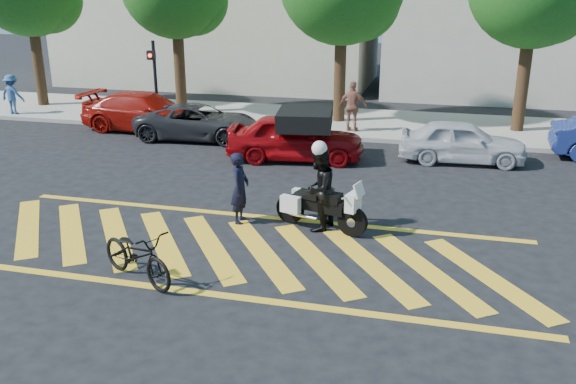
% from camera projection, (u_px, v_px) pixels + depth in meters
% --- Properties ---
extents(ground, '(90.00, 90.00, 0.00)m').
position_uv_depth(ground, '(239.00, 250.00, 12.53)').
color(ground, black).
rests_on(ground, ground).
extents(sidewalk, '(60.00, 5.00, 0.15)m').
position_uv_depth(sidewalk, '(339.00, 122.00, 23.49)').
color(sidewalk, '#9E998E').
rests_on(sidewalk, ground).
extents(crosswalk, '(12.33, 4.00, 0.01)m').
position_uv_depth(crosswalk, '(237.00, 250.00, 12.54)').
color(crosswalk, yellow).
rests_on(crosswalk, ground).
extents(signal_pole, '(0.28, 0.43, 3.20)m').
position_uv_depth(signal_pole, '(154.00, 76.00, 22.33)').
color(signal_pole, black).
rests_on(signal_pole, ground).
extents(officer_bike, '(0.40, 0.61, 1.64)m').
position_uv_depth(officer_bike, '(240.00, 188.00, 13.73)').
color(officer_bike, black).
rests_on(officer_bike, ground).
extents(bicycle, '(2.05, 1.51, 1.03)m').
position_uv_depth(bicycle, '(137.00, 255.00, 11.10)').
color(bicycle, black).
rests_on(bicycle, ground).
extents(police_motorcycle, '(2.17, 1.02, 0.98)m').
position_uv_depth(police_motorcycle, '(319.00, 206.00, 13.44)').
color(police_motorcycle, black).
rests_on(police_motorcycle, ground).
extents(officer_moto, '(0.93, 1.07, 1.86)m').
position_uv_depth(officer_moto, '(319.00, 189.00, 13.30)').
color(officer_moto, black).
rests_on(officer_moto, ground).
extents(red_convertible, '(4.36, 2.26, 1.42)m').
position_uv_depth(red_convertible, '(296.00, 137.00, 18.63)').
color(red_convertible, '#90060A').
rests_on(red_convertible, ground).
extents(parked_left, '(4.86, 2.13, 1.39)m').
position_uv_depth(parked_left, '(146.00, 112.00, 22.28)').
color(parked_left, '#980F09').
rests_on(parked_left, ground).
extents(parked_mid_left, '(4.44, 2.25, 1.20)m').
position_uv_depth(parked_mid_left, '(199.00, 122.00, 21.13)').
color(parked_mid_left, black).
rests_on(parked_mid_left, ground).
extents(parked_mid_right, '(3.84, 1.73, 1.28)m').
position_uv_depth(parked_mid_right, '(462.00, 142.00, 18.42)').
color(parked_mid_right, silver).
rests_on(parked_mid_right, ground).
extents(pedestrian_left, '(1.05, 0.64, 1.57)m').
position_uv_depth(pedestrian_left, '(12.00, 94.00, 24.39)').
color(pedestrian_left, '#32588A').
rests_on(pedestrian_left, sidewalk).
extents(pedestrian_right, '(1.08, 0.55, 1.77)m').
position_uv_depth(pedestrian_right, '(353.00, 106.00, 21.54)').
color(pedestrian_right, '#9D5F47').
rests_on(pedestrian_right, sidewalk).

